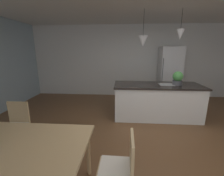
% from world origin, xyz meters
% --- Properties ---
extents(ground_plane, '(10.00, 8.40, 0.04)m').
position_xyz_m(ground_plane, '(0.00, 0.00, -0.02)').
color(ground_plane, brown).
extents(wall_back_kitchen, '(10.00, 0.12, 2.70)m').
position_xyz_m(wall_back_kitchen, '(0.00, 3.26, 1.35)').
color(wall_back_kitchen, silver).
rests_on(wall_back_kitchen, ground_plane).
extents(dining_table, '(2.04, 0.94, 0.73)m').
position_xyz_m(dining_table, '(-1.97, -1.21, 0.67)').
color(dining_table, tan).
rests_on(dining_table, ground_plane).
extents(chair_far_left, '(0.41, 0.41, 0.87)m').
position_xyz_m(chair_far_left, '(-2.43, -0.37, 0.47)').
color(chair_far_left, tan).
rests_on(chair_far_left, ground_plane).
extents(chair_kitchen_end, '(0.41, 0.41, 0.87)m').
position_xyz_m(chair_kitchen_end, '(-0.58, -1.22, 0.47)').
color(chair_kitchen_end, tan).
rests_on(chair_kitchen_end, ground_plane).
extents(kitchen_island, '(2.24, 0.89, 0.91)m').
position_xyz_m(kitchen_island, '(0.35, 1.21, 0.46)').
color(kitchen_island, white).
rests_on(kitchen_island, ground_plane).
extents(refrigerator, '(0.75, 0.67, 1.89)m').
position_xyz_m(refrigerator, '(1.14, 2.86, 0.95)').
color(refrigerator, silver).
rests_on(refrigerator, ground_plane).
extents(pendant_over_island_main, '(0.23, 0.23, 0.85)m').
position_xyz_m(pendant_over_island_main, '(-0.08, 1.21, 1.98)').
color(pendant_over_island_main, black).
extents(pendant_over_island_aux, '(0.18, 0.18, 0.70)m').
position_xyz_m(pendant_over_island_aux, '(0.79, 1.21, 2.13)').
color(pendant_over_island_aux, black).
extents(potted_plant_on_island, '(0.25, 0.25, 0.35)m').
position_xyz_m(potted_plant_on_island, '(0.84, 1.21, 1.08)').
color(potted_plant_on_island, '#4C4C51').
rests_on(potted_plant_on_island, kitchen_island).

